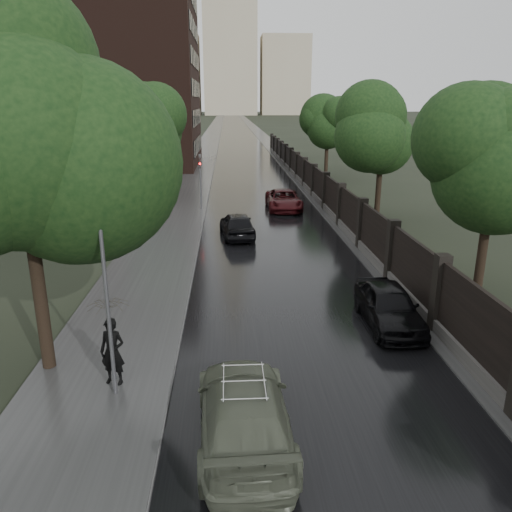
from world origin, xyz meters
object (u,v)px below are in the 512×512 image
object	(u,v)px
volga_sedan	(244,412)
car_right_near	(389,306)
tree_right_c	(328,128)
hatchback_left	(237,225)
tree_left_far	(155,132)
lamp_post	(107,304)
tree_left_near	(19,145)
pedestrian_umbrella	(109,317)
tree_right_a	(493,172)
traffic_light	(200,177)
tree_right_b	(382,143)
car_right_far	(284,200)

from	to	relation	value
volga_sedan	car_right_near	size ratio (longest dim) A/B	1.20
tree_right_c	hatchback_left	xyz separation A→B (m)	(-9.40, -22.39, -4.21)
tree_left_far	lamp_post	bearing A→B (deg)	-84.79
tree_right_c	volga_sedan	world-z (taller)	tree_right_c
tree_left_near	pedestrian_umbrella	bearing A→B (deg)	-25.61
hatchback_left	car_right_near	bearing A→B (deg)	106.36
tree_right_a	tree_right_c	size ratio (longest dim) A/B	1.00
tree_right_c	volga_sedan	distance (m)	41.72
tree_right_a	lamp_post	size ratio (longest dim) A/B	1.37
volga_sedan	car_right_near	world-z (taller)	volga_sedan
tree_right_c	pedestrian_umbrella	distance (m)	40.27
car_right_near	traffic_light	bearing A→B (deg)	110.95
tree_right_b	car_right_near	distance (m)	17.57
tree_right_c	pedestrian_umbrella	xyz separation A→B (m)	(-13.02, -38.00, -2.84)
tree_left_far	car_right_far	size ratio (longest dim) A/B	1.45
pedestrian_umbrella	tree_right_b	bearing A→B (deg)	70.30
tree_right_b	traffic_light	xyz separation A→B (m)	(-11.80, 2.99, -2.55)
traffic_light	tree_right_a	bearing A→B (deg)	-55.23
tree_left_near	tree_left_far	xyz separation A→B (m)	(-0.40, 27.00, -1.18)
tree_right_b	volga_sedan	size ratio (longest dim) A/B	1.37
tree_left_far	pedestrian_umbrella	xyz separation A→B (m)	(2.48, -28.00, -3.14)
volga_sedan	car_right_far	world-z (taller)	volga_sedan
tree_right_b	lamp_post	world-z (taller)	tree_right_b
hatchback_left	pedestrian_umbrella	bearing A→B (deg)	70.85
car_right_near	tree_right_b	bearing A→B (deg)	75.20
tree_right_a	tree_right_c	xyz separation A→B (m)	(0.00, 32.00, 0.00)
tree_right_c	lamp_post	world-z (taller)	tree_right_c
volga_sedan	pedestrian_umbrella	bearing A→B (deg)	-36.89
tree_right_c	tree_left_far	bearing A→B (deg)	-147.17
lamp_post	tree_left_near	bearing A→B (deg)	145.71
lamp_post	pedestrian_umbrella	xyz separation A→B (m)	(-0.12, 0.50, -0.57)
tree_right_b	car_right_far	bearing A→B (deg)	152.20
tree_left_far	tree_right_c	size ratio (longest dim) A/B	1.05
tree_left_near	car_right_far	bearing A→B (deg)	67.41
car_right_near	tree_right_c	bearing A→B (deg)	82.87
pedestrian_umbrella	tree_right_c	bearing A→B (deg)	84.45
tree_right_b	tree_right_c	world-z (taller)	same
pedestrian_umbrella	volga_sedan	bearing A→B (deg)	-21.53
tree_right_a	volga_sedan	size ratio (longest dim) A/B	1.37
lamp_post	car_right_near	world-z (taller)	lamp_post
tree_right_b	hatchback_left	xyz separation A→B (m)	(-9.40, -4.39, -4.21)
tree_right_c	car_right_near	world-z (taller)	tree_right_c
hatchback_left	pedestrian_umbrella	xyz separation A→B (m)	(-3.62, -15.61, 1.37)
tree_right_a	tree_right_b	world-z (taller)	same
tree_right_c	tree_left_near	bearing A→B (deg)	-112.20
tree_right_b	tree_left_far	bearing A→B (deg)	152.70
traffic_light	volga_sedan	distance (m)	25.53
lamp_post	car_right_near	distance (m)	9.60
car_right_near	car_right_far	world-z (taller)	car_right_near
tree_left_far	tree_right_c	xyz separation A→B (m)	(15.50, 10.00, -0.29)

